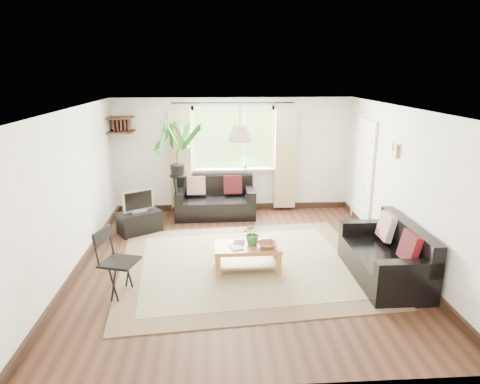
{
  "coord_description": "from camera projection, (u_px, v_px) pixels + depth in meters",
  "views": [
    {
      "loc": [
        -0.41,
        -6.18,
        2.92
      ],
      "look_at": [
        0.0,
        0.4,
        1.05
      ],
      "focal_mm": 32.0,
      "sensor_mm": 36.0,
      "label": 1
    }
  ],
  "objects": [
    {
      "name": "corner_shelf",
      "position": [
        121.0,
        125.0,
        8.51
      ],
      "size": [
        0.5,
        0.5,
        0.34
      ],
      "primitive_type": null,
      "color": "black",
      "rests_on": "wall_back"
    },
    {
      "name": "tv_stand",
      "position": [
        140.0,
        222.0,
        7.97
      ],
      "size": [
        0.86,
        0.76,
        0.41
      ],
      "primitive_type": "cube",
      "rotation": [
        0.0,
        0.0,
        0.56
      ],
      "color": "black",
      "rests_on": "floor"
    },
    {
      "name": "ceiling",
      "position": [
        242.0,
        109.0,
        6.1
      ],
      "size": [
        5.5,
        5.5,
        0.0
      ],
      "primitive_type": "plane",
      "rotation": [
        3.14,
        0.0,
        0.0
      ],
      "color": "white",
      "rests_on": "floor"
    },
    {
      "name": "wall_right",
      "position": [
        403.0,
        187.0,
        6.58
      ],
      "size": [
        0.02,
        5.5,
        2.4
      ],
      "primitive_type": "cube",
      "color": "beige",
      "rests_on": "floor"
    },
    {
      "name": "palm_stand",
      "position": [
        178.0,
        171.0,
        8.5
      ],
      "size": [
        0.98,
        0.98,
        2.0
      ],
      "primitive_type": null,
      "rotation": [
        0.0,
        0.0,
        -0.31
      ],
      "color": "black",
      "rests_on": "floor"
    },
    {
      "name": "pendant_lamp",
      "position": [
        240.0,
        130.0,
        6.58
      ],
      "size": [
        0.36,
        0.36,
        0.54
      ],
      "primitive_type": null,
      "color": "beige",
      "rests_on": "ceiling"
    },
    {
      "name": "wall_front",
      "position": [
        262.0,
        272.0,
        3.79
      ],
      "size": [
        5.0,
        0.02,
        2.4
      ],
      "primitive_type": "cube",
      "color": "beige",
      "rests_on": "floor"
    },
    {
      "name": "rug",
      "position": [
        246.0,
        264.0,
        6.67
      ],
      "size": [
        4.12,
        3.63,
        0.02
      ],
      "primitive_type": "cube",
      "rotation": [
        0.0,
        0.0,
        0.09
      ],
      "color": "#BEB793",
      "rests_on": "floor"
    },
    {
      "name": "wall_back",
      "position": [
        233.0,
        155.0,
        9.07
      ],
      "size": [
        5.0,
        0.02,
        2.4
      ],
      "primitive_type": "cube",
      "color": "beige",
      "rests_on": "floor"
    },
    {
      "name": "bowl",
      "position": [
        267.0,
        245.0,
        6.32
      ],
      "size": [
        0.35,
        0.35,
        0.07
      ],
      "primitive_type": "imported",
      "rotation": [
        0.0,
        0.0,
        0.19
      ],
      "color": "brown",
      "rests_on": "coffee_table"
    },
    {
      "name": "folding_chair",
      "position": [
        120.0,
        263.0,
        5.67
      ],
      "size": [
        0.6,
        0.6,
        0.93
      ],
      "primitive_type": null,
      "rotation": [
        0.0,
        0.0,
        1.27
      ],
      "color": "black",
      "rests_on": "floor"
    },
    {
      "name": "sill_plant",
      "position": [
        245.0,
        162.0,
        9.01
      ],
      "size": [
        0.14,
        0.1,
        0.27
      ],
      "primitive_type": "imported",
      "color": "#2D6023",
      "rests_on": "window"
    },
    {
      "name": "floor",
      "position": [
        242.0,
        263.0,
        6.76
      ],
      "size": [
        5.5,
        5.5,
        0.0
      ],
      "primitive_type": "plane",
      "color": "black",
      "rests_on": "ground"
    },
    {
      "name": "window",
      "position": [
        233.0,
        139.0,
        8.93
      ],
      "size": [
        2.5,
        0.16,
        2.16
      ],
      "primitive_type": null,
      "color": "white",
      "rests_on": "wall_back"
    },
    {
      "name": "door",
      "position": [
        363.0,
        174.0,
        8.26
      ],
      "size": [
        0.06,
        0.96,
        2.06
      ],
      "primitive_type": "cube",
      "color": "silver",
      "rests_on": "wall_right"
    },
    {
      "name": "book_a",
      "position": [
        231.0,
        248.0,
        6.29
      ],
      "size": [
        0.23,
        0.27,
        0.02
      ],
      "primitive_type": "imported",
      "rotation": [
        0.0,
        0.0,
        0.28
      ],
      "color": "white",
      "rests_on": "coffee_table"
    },
    {
      "name": "sofa_back",
      "position": [
        215.0,
        199.0,
        8.82
      ],
      "size": [
        1.64,
        0.85,
        0.76
      ],
      "primitive_type": null,
      "rotation": [
        0.0,
        0.0,
        0.02
      ],
      "color": "black",
      "rests_on": "floor"
    },
    {
      "name": "wall_sconce",
      "position": [
        395.0,
        149.0,
        6.71
      ],
      "size": [
        0.12,
        0.12,
        0.28
      ],
      "primitive_type": null,
      "color": "beige",
      "rests_on": "wall_right"
    },
    {
      "name": "book_b",
      "position": [
        234.0,
        242.0,
        6.48
      ],
      "size": [
        0.2,
        0.25,
        0.02
      ],
      "primitive_type": "imported",
      "rotation": [
        0.0,
        0.0,
        -0.24
      ],
      "color": "#513020",
      "rests_on": "coffee_table"
    },
    {
      "name": "sofa_right",
      "position": [
        384.0,
        253.0,
        6.15
      ],
      "size": [
        1.69,
        0.85,
        0.79
      ],
      "primitive_type": null,
      "rotation": [
        0.0,
        0.0,
        -1.57
      ],
      "color": "black",
      "rests_on": "floor"
    },
    {
      "name": "table_plant",
      "position": [
        253.0,
        233.0,
        6.4
      ],
      "size": [
        0.33,
        0.3,
        0.34
      ],
      "primitive_type": "imported",
      "rotation": [
        0.0,
        0.0,
        0.1
      ],
      "color": "#2E6E2C",
      "rests_on": "coffee_table"
    },
    {
      "name": "wall_left",
      "position": [
        72.0,
        192.0,
        6.28
      ],
      "size": [
        0.02,
        5.5,
        2.4
      ],
      "primitive_type": "cube",
      "color": "beige",
      "rests_on": "floor"
    },
    {
      "name": "tv",
      "position": [
        138.0,
        200.0,
        7.86
      ],
      "size": [
        0.59,
        0.47,
        0.44
      ],
      "primitive_type": null,
      "rotation": [
        0.0,
        0.0,
        0.56
      ],
      "color": "#A5A5AA",
      "rests_on": "tv_stand"
    },
    {
      "name": "coffee_table",
      "position": [
        247.0,
        258.0,
        6.45
      ],
      "size": [
        1.0,
        0.56,
        0.41
      ],
      "primitive_type": null,
      "rotation": [
        0.0,
        0.0,
        0.02
      ],
      "color": "#9A5C32",
      "rests_on": "floor"
    }
  ]
}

